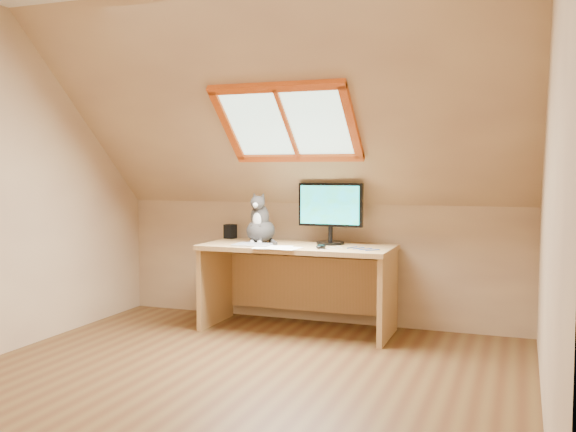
% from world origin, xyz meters
% --- Properties ---
extents(ground, '(3.50, 3.50, 0.00)m').
position_xyz_m(ground, '(0.00, 0.00, 0.00)').
color(ground, brown).
rests_on(ground, ground).
extents(room_shell, '(3.52, 3.52, 2.41)m').
position_xyz_m(room_shell, '(0.00, -0.09, 1.43)').
color(room_shell, tan).
rests_on(room_shell, ground).
extents(desk, '(1.51, 0.66, 0.69)m').
position_xyz_m(desk, '(-0.04, 1.45, 0.47)').
color(desk, tan).
rests_on(desk, ground).
extents(monitor, '(0.53, 0.22, 0.49)m').
position_xyz_m(monitor, '(0.19, 1.51, 0.97)').
color(monitor, black).
rests_on(monitor, desk).
extents(cat, '(0.23, 0.28, 0.42)m').
position_xyz_m(cat, '(-0.37, 1.40, 0.84)').
color(cat, '#3A3533').
rests_on(cat, desk).
extents(desk_speaker, '(0.10, 0.10, 0.12)m').
position_xyz_m(desk_speaker, '(-0.75, 1.63, 0.75)').
color(desk_speaker, black).
rests_on(desk_speaker, desk).
extents(graphics_tablet, '(0.30, 0.22, 0.01)m').
position_xyz_m(graphics_tablet, '(-0.35, 1.21, 0.69)').
color(graphics_tablet, '#B2B2B7').
rests_on(graphics_tablet, desk).
extents(mouse, '(0.08, 0.12, 0.04)m').
position_xyz_m(mouse, '(0.21, 1.19, 0.71)').
color(mouse, black).
rests_on(mouse, desk).
extents(papers, '(0.35, 0.30, 0.01)m').
position_xyz_m(papers, '(-0.07, 1.12, 0.69)').
color(papers, white).
rests_on(papers, desk).
extents(cables, '(0.51, 0.26, 0.01)m').
position_xyz_m(cables, '(0.41, 1.26, 0.69)').
color(cables, silver).
rests_on(cables, desk).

